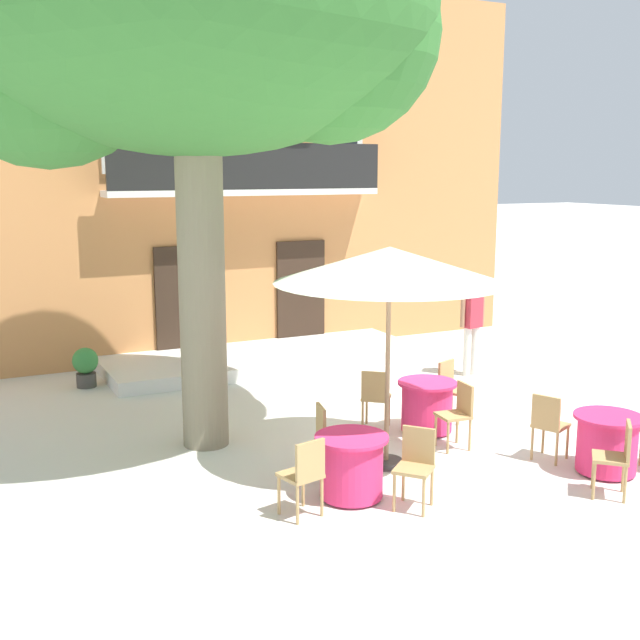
# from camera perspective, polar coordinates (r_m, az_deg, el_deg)

# --- Properties ---
(ground_plane) EXTENTS (120.00, 120.00, 0.00)m
(ground_plane) POSITION_cam_1_polar(r_m,az_deg,el_deg) (12.73, 6.62, -6.56)
(ground_plane) COLOR silver
(building_facade) EXTENTS (13.00, 5.09, 7.50)m
(building_facade) POSITION_cam_1_polar(r_m,az_deg,el_deg) (18.09, -7.99, 10.59)
(building_facade) COLOR #CC844C
(building_facade) RESTS_ON ground
(entrance_step_platform) EXTENTS (6.18, 2.20, 0.25)m
(entrance_step_platform) POSITION_cam_1_polar(r_m,az_deg,el_deg) (15.62, -4.06, -2.76)
(entrance_step_platform) COLOR silver
(entrance_step_platform) RESTS_ON ground
(plane_tree) EXTENTS (6.57, 5.77, 7.79)m
(plane_tree) POSITION_cam_1_polar(r_m,az_deg,el_deg) (10.87, -9.68, 20.90)
(plane_tree) COLOR #7F755B
(plane_tree) RESTS_ON ground
(cafe_table_near_tree) EXTENTS (0.86, 0.86, 0.76)m
(cafe_table_near_tree) POSITION_cam_1_polar(r_m,az_deg,el_deg) (9.35, 2.28, -10.49)
(cafe_table_near_tree) COLOR #E52D66
(cafe_table_near_tree) RESTS_ON ground
(cafe_chair_near_tree_0) EXTENTS (0.56, 0.56, 0.91)m
(cafe_chair_near_tree_0) POSITION_cam_1_polar(r_m,az_deg,el_deg) (9.15, 6.92, -10.13)
(cafe_chair_near_tree_0) COLOR tan
(cafe_chair_near_tree_0) RESTS_ON ground
(cafe_chair_near_tree_1) EXTENTS (0.48, 0.48, 0.91)m
(cafe_chair_near_tree_1) POSITION_cam_1_polar(r_m,az_deg,el_deg) (9.96, 0.66, -8.27)
(cafe_chair_near_tree_1) COLOR tan
(cafe_chair_near_tree_1) RESTS_ON ground
(cafe_chair_near_tree_2) EXTENTS (0.48, 0.48, 0.91)m
(cafe_chair_near_tree_2) POSITION_cam_1_polar(r_m,az_deg,el_deg) (8.80, -1.13, -10.91)
(cafe_chair_near_tree_2) COLOR tan
(cafe_chair_near_tree_2) RESTS_ON ground
(cafe_table_middle) EXTENTS (0.86, 0.86, 0.76)m
(cafe_table_middle) POSITION_cam_1_polar(r_m,az_deg,el_deg) (11.69, 7.72, -6.16)
(cafe_table_middle) COLOR #E52D66
(cafe_table_middle) RESTS_ON ground
(cafe_chair_middle_0) EXTENTS (0.52, 0.52, 0.91)m
(cafe_chair_middle_0) POSITION_cam_1_polar(r_m,az_deg,el_deg) (12.29, 9.46, -4.70)
(cafe_chair_middle_0) COLOR tan
(cafe_chair_middle_0) RESTS_ON ground
(cafe_chair_middle_1) EXTENTS (0.56, 0.56, 0.91)m
(cafe_chair_middle_1) POSITION_cam_1_polar(r_m,az_deg,el_deg) (11.67, 4.01, -5.42)
(cafe_chair_middle_1) COLOR tan
(cafe_chair_middle_1) RESTS_ON ground
(cafe_chair_middle_2) EXTENTS (0.44, 0.44, 0.91)m
(cafe_chair_middle_2) POSITION_cam_1_polar(r_m,az_deg,el_deg) (11.07, 9.93, -6.47)
(cafe_chair_middle_2) COLOR tan
(cafe_chair_middle_2) RESTS_ON ground
(cafe_table_front) EXTENTS (0.86, 0.86, 0.76)m
(cafe_table_front) POSITION_cam_1_polar(r_m,az_deg,el_deg) (10.70, 20.00, -8.36)
(cafe_table_front) COLOR #E52D66
(cafe_table_front) RESTS_ON ground
(cafe_chair_front_0) EXTENTS (0.53, 0.53, 0.91)m
(cafe_chair_front_0) POSITION_cam_1_polar(r_m,az_deg,el_deg) (10.85, 16.16, -7.10)
(cafe_chair_front_0) COLOR tan
(cafe_chair_front_0) RESTS_ON ground
(cafe_chair_front_1) EXTENTS (0.57, 0.57, 0.91)m
(cafe_chair_front_1) POSITION_cam_1_polar(r_m,az_deg,el_deg) (9.95, 20.67, -9.01)
(cafe_chair_front_1) COLOR tan
(cafe_chair_front_1) RESTS_ON ground
(cafe_umbrella) EXTENTS (2.90, 2.90, 2.85)m
(cafe_umbrella) POSITION_cam_1_polar(r_m,az_deg,el_deg) (9.84, 5.02, 3.91)
(cafe_umbrella) COLOR #997A56
(cafe_umbrella) RESTS_ON ground
(ground_planter_left) EXTENTS (0.45, 0.45, 0.71)m
(ground_planter_left) POSITION_cam_1_polar(r_m,az_deg,el_deg) (14.54, -16.56, -3.15)
(ground_planter_left) COLOR #47423D
(ground_planter_left) RESTS_ON ground
(pedestrian_near_entrance) EXTENTS (0.53, 0.28, 1.70)m
(pedestrian_near_entrance) POSITION_cam_1_polar(r_m,az_deg,el_deg) (14.89, 10.91, -0.32)
(pedestrian_near_entrance) COLOR silver
(pedestrian_near_entrance) RESTS_ON ground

